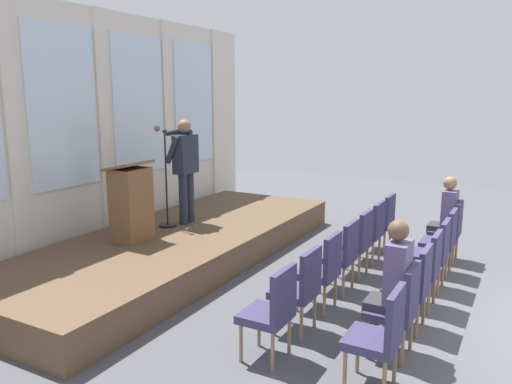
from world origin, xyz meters
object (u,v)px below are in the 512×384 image
Objects in this scene: chair_r1_c6 at (450,227)px; chair_r0_c2 at (323,267)px; lectern at (131,203)px; chair_r1_c5 at (443,238)px; chair_r0_c4 at (358,239)px; chair_r1_c0 at (381,333)px; chair_r1_c1 at (399,305)px; chair_r0_c6 at (383,219)px; chair_r1_c3 at (425,265)px; chair_r0_c1 at (301,285)px; chair_r0_c5 at (371,228)px; chair_r1_c2 at (414,283)px; mic_stand at (167,206)px; chair_r0_c0 at (273,308)px; chair_r0_c3 at (342,252)px; audience_r1_c1 at (392,281)px; chair_r1_c4 at (435,250)px; speaker at (185,164)px.

chair_r0_c2 is at bearing 158.41° from chair_r1_c6.
lectern reaches higher than chair_r1_c5.
chair_r1_c0 is at bearing -158.41° from chair_r0_c4.
chair_r1_c1 is at bearing 0.00° from chair_r1_c0.
chair_r0_c4 is 1.00× the size of chair_r0_c6.
chair_r1_c3 is (1.96, 0.00, 0.00)m from chair_r1_c0.
chair_r0_c6 is (3.26, 0.00, 0.00)m from chair_r0_c1.
chair_r0_c5 is at bearing 90.00° from chair_r1_c5.
chair_r0_c6 is at bearing 21.59° from chair_r1_c2.
chair_r1_c0 is at bearing -118.26° from mic_stand.
chair_r0_c4 is at bearing 0.00° from chair_r0_c0.
chair_r0_c3 is 1.00× the size of chair_r1_c3.
audience_r1_c1 is (-0.65, -0.95, 0.22)m from chair_r0_c2.
mic_stand reaches higher than chair_r0_c2.
chair_r1_c3 is 1.00× the size of chair_r1_c5.
chair_r0_c5 and chair_r1_c3 have the same top height.
chair_r0_c0 and chair_r0_c5 have the same top height.
chair_r0_c1 is at bearing 158.41° from chair_r1_c5.
chair_r0_c5 is 2.21m from chair_r1_c2.
chair_r0_c1 is 1.00× the size of chair_r1_c1.
chair_r0_c3 is 1.00× the size of chair_r1_c6.
chair_r0_c4 is at bearing 180.00° from chair_r0_c5.
chair_r0_c0 is 1.31m from chair_r0_c2.
chair_r0_c2 is (1.31, 0.00, 0.00)m from chair_r0_c0.
chair_r0_c2 is at bearing 90.00° from chair_r1_c2.
audience_r1_c1 reaches higher than chair_r1_c1.
lectern is 4.22m from chair_r1_c0.
chair_r0_c4 is 1.00× the size of chair_r1_c1.
chair_r1_c4 is (0.45, -4.02, -0.24)m from mic_stand.
chair_r0_c1 is at bearing -122.70° from speaker.
chair_r0_c2 is at bearing 141.64° from chair_r1_c4.
chair_r0_c0 is 1.00× the size of chair_r1_c6.
chair_r0_c4 is 1.00× the size of chair_r1_c3.
mic_stand is 1.65× the size of chair_r1_c6.
chair_r0_c6 is at bearing 17.57° from chair_r1_c1.
mic_stand is 3.00m from chair_r0_c3.
chair_r0_c1 and chair_r0_c2 have the same top height.
mic_stand is at bearing 77.99° from chair_r1_c2.
chair_r0_c3 is at bearing 27.82° from chair_r1_c0.
chair_r1_c3 is (0.64, -3.98, -0.46)m from lectern.
chair_r1_c5 is at bearing -57.72° from chair_r0_c4.
speaker reaches higher than chair_r1_c4.
chair_r0_c1 is at bearing 57.72° from chair_r1_c0.
speaker is 0.73m from mic_stand.
chair_r0_c4 is 0.65m from chair_r0_c5.
chair_r0_c0 is at bearing -131.02° from speaker.
chair_r0_c5 is at bearing 0.00° from chair_r0_c1.
chair_r0_c1 and chair_r1_c2 have the same top height.
chair_r1_c5 is at bearing 0.00° from chair_r1_c0.
chair_r0_c3 is 1.96m from chair_r0_c6.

